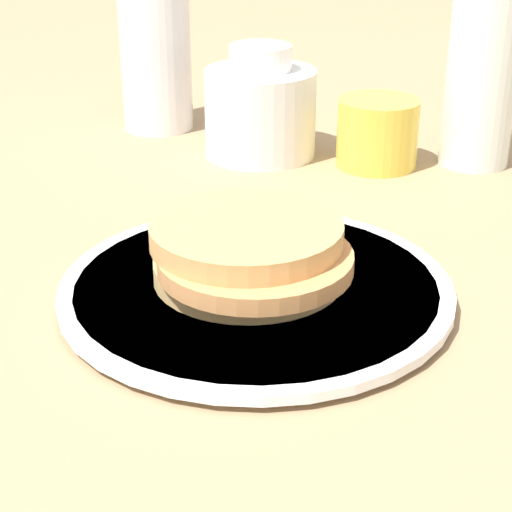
{
  "coord_description": "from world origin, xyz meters",
  "views": [
    {
      "loc": [
        -0.36,
        -0.38,
        0.29
      ],
      "look_at": [
        0.03,
        -0.01,
        0.03
      ],
      "focal_mm": 60.0,
      "sensor_mm": 36.0,
      "label": 1
    }
  ],
  "objects_px": {
    "plate": "(256,289)",
    "pancake_stack": "(251,254)",
    "water_bottle_near": "(483,64)",
    "juice_glass": "(377,133)",
    "water_bottle_mid": "(155,42)",
    "cream_jug": "(260,109)"
  },
  "relations": [
    {
      "from": "plate",
      "to": "pancake_stack",
      "type": "relative_size",
      "value": 1.87
    },
    {
      "from": "pancake_stack",
      "to": "water_bottle_near",
      "type": "bearing_deg",
      "value": 5.56
    },
    {
      "from": "plate",
      "to": "pancake_stack",
      "type": "xyz_separation_m",
      "value": [
        -0.0,
        0.0,
        0.03
      ]
    },
    {
      "from": "juice_glass",
      "to": "water_bottle_mid",
      "type": "height_order",
      "value": "water_bottle_mid"
    },
    {
      "from": "juice_glass",
      "to": "cream_jug",
      "type": "xyz_separation_m",
      "value": [
        -0.06,
        0.11,
        0.01
      ]
    },
    {
      "from": "water_bottle_near",
      "to": "cream_jug",
      "type": "bearing_deg",
      "value": 126.19
    },
    {
      "from": "plate",
      "to": "juice_glass",
      "type": "bearing_deg",
      "value": 20.28
    },
    {
      "from": "plate",
      "to": "cream_jug",
      "type": "xyz_separation_m",
      "value": [
        0.23,
        0.21,
        0.04
      ]
    },
    {
      "from": "plate",
      "to": "pancake_stack",
      "type": "bearing_deg",
      "value": 104.23
    },
    {
      "from": "water_bottle_near",
      "to": "water_bottle_mid",
      "type": "xyz_separation_m",
      "value": [
        -0.14,
        0.32,
        -0.0
      ]
    },
    {
      "from": "plate",
      "to": "water_bottle_mid",
      "type": "xyz_separation_m",
      "value": [
        0.22,
        0.36,
        0.09
      ]
    },
    {
      "from": "pancake_stack",
      "to": "cream_jug",
      "type": "relative_size",
      "value": 1.3
    },
    {
      "from": "juice_glass",
      "to": "water_bottle_mid",
      "type": "distance_m",
      "value": 0.27
    },
    {
      "from": "pancake_stack",
      "to": "juice_glass",
      "type": "relative_size",
      "value": 1.84
    },
    {
      "from": "water_bottle_mid",
      "to": "water_bottle_near",
      "type": "bearing_deg",
      "value": -66.77
    },
    {
      "from": "cream_jug",
      "to": "water_bottle_mid",
      "type": "distance_m",
      "value": 0.16
    },
    {
      "from": "pancake_stack",
      "to": "plate",
      "type": "bearing_deg",
      "value": -75.77
    },
    {
      "from": "pancake_stack",
      "to": "juice_glass",
      "type": "xyz_separation_m",
      "value": [
        0.29,
        0.1,
        -0.0
      ]
    },
    {
      "from": "cream_jug",
      "to": "water_bottle_mid",
      "type": "xyz_separation_m",
      "value": [
        -0.01,
        0.15,
        0.05
      ]
    },
    {
      "from": "cream_jug",
      "to": "plate",
      "type": "bearing_deg",
      "value": -137.37
    },
    {
      "from": "cream_jug",
      "to": "water_bottle_mid",
      "type": "height_order",
      "value": "water_bottle_mid"
    },
    {
      "from": "pancake_stack",
      "to": "juice_glass",
      "type": "bearing_deg",
      "value": 19.57
    }
  ]
}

